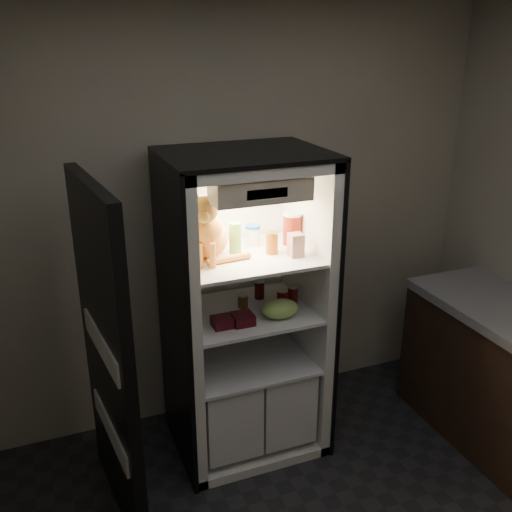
# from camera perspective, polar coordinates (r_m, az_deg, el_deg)

# --- Properties ---
(room_shell) EXTENTS (3.60, 3.60, 3.60)m
(room_shell) POSITION_cam_1_polar(r_m,az_deg,el_deg) (2.03, 12.34, -3.45)
(room_shell) COLOR white
(room_shell) RESTS_ON floor
(refrigerator) EXTENTS (0.90, 0.72, 1.88)m
(refrigerator) POSITION_cam_1_polar(r_m,az_deg,el_deg) (3.50, -1.26, -7.17)
(refrigerator) COLOR white
(refrigerator) RESTS_ON floor
(fridge_door) EXTENTS (0.16, 0.87, 1.85)m
(fridge_door) POSITION_cam_1_polar(r_m,az_deg,el_deg) (3.01, -14.58, -10.26)
(fridge_door) COLOR black
(fridge_door) RESTS_ON floor
(tabby_cat) EXTENTS (0.36, 0.43, 0.43)m
(tabby_cat) POSITION_cam_1_polar(r_m,az_deg,el_deg) (3.13, -4.92, 2.39)
(tabby_cat) COLOR orange
(tabby_cat) RESTS_ON refrigerator
(parmesan_shaker) EXTENTS (0.07, 0.07, 0.18)m
(parmesan_shaker) POSITION_cam_1_polar(r_m,az_deg,el_deg) (3.24, -2.11, 1.82)
(parmesan_shaker) COLOR #248637
(parmesan_shaker) RESTS_ON refrigerator
(mayo_tub) EXTENTS (0.09, 0.09, 0.13)m
(mayo_tub) POSITION_cam_1_polar(r_m,az_deg,el_deg) (3.37, -0.32, 2.10)
(mayo_tub) COLOR white
(mayo_tub) RESTS_ON refrigerator
(salsa_jar) EXTENTS (0.07, 0.07, 0.13)m
(salsa_jar) POSITION_cam_1_polar(r_m,az_deg,el_deg) (3.25, 1.60, 1.33)
(salsa_jar) COLOR maroon
(salsa_jar) RESTS_ON refrigerator
(pepper_jar) EXTENTS (0.12, 0.12, 0.19)m
(pepper_jar) POSITION_cam_1_polar(r_m,az_deg,el_deg) (3.39, 3.67, 2.77)
(pepper_jar) COLOR maroon
(pepper_jar) RESTS_ON refrigerator
(cream_carton) EXTENTS (0.08, 0.08, 0.13)m
(cream_carton) POSITION_cam_1_polar(r_m,az_deg,el_deg) (3.21, 4.00, 1.11)
(cream_carton) COLOR beige
(cream_carton) RESTS_ON refrigerator
(soda_can_a) EXTENTS (0.06, 0.06, 0.11)m
(soda_can_a) POSITION_cam_1_polar(r_m,az_deg,el_deg) (3.51, 0.34, -3.39)
(soda_can_a) COLOR black
(soda_can_a) RESTS_ON refrigerator
(soda_can_b) EXTENTS (0.06, 0.06, 0.12)m
(soda_can_b) POSITION_cam_1_polar(r_m,az_deg,el_deg) (3.44, 3.69, -3.97)
(soda_can_b) COLOR black
(soda_can_b) RESTS_ON refrigerator
(soda_can_c) EXTENTS (0.07, 0.07, 0.12)m
(soda_can_c) POSITION_cam_1_polar(r_m,az_deg,el_deg) (3.37, 2.64, -4.37)
(soda_can_c) COLOR black
(soda_can_c) RESTS_ON refrigerator
(condiment_jar) EXTENTS (0.06, 0.06, 0.09)m
(condiment_jar) POSITION_cam_1_polar(r_m,az_deg,el_deg) (3.40, -1.31, -4.48)
(condiment_jar) COLOR #583719
(condiment_jar) RESTS_ON refrigerator
(grape_bag) EXTENTS (0.21, 0.16, 0.11)m
(grape_bag) POSITION_cam_1_polar(r_m,az_deg,el_deg) (3.28, 2.44, -5.30)
(grape_bag) COLOR #95C65C
(grape_bag) RESTS_ON refrigerator
(berry_box_left) EXTENTS (0.11, 0.11, 0.05)m
(berry_box_left) POSITION_cam_1_polar(r_m,az_deg,el_deg) (3.19, -3.41, -6.61)
(berry_box_left) COLOR #500D15
(berry_box_left) RESTS_ON refrigerator
(berry_box_right) EXTENTS (0.12, 0.12, 0.06)m
(berry_box_right) POSITION_cam_1_polar(r_m,az_deg,el_deg) (3.22, -1.33, -6.31)
(berry_box_right) COLOR #500D15
(berry_box_right) RESTS_ON refrigerator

